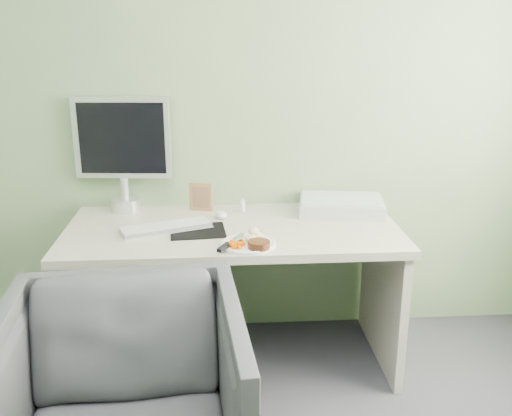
{
  "coord_description": "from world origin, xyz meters",
  "views": [
    {
      "loc": [
        -0.07,
        -0.97,
        1.64
      ],
      "look_at": [
        0.1,
        1.5,
        0.86
      ],
      "focal_mm": 40.0,
      "sensor_mm": 36.0,
      "label": 1
    }
  ],
  "objects": [
    {
      "name": "steak",
      "position": [
        0.1,
        1.31,
        0.76
      ],
      "size": [
        0.13,
        0.13,
        0.03
      ],
      "primitive_type": "cylinder",
      "rotation": [
        0.0,
        0.0,
        0.42
      ],
      "color": "black",
      "rests_on": "plate"
    },
    {
      "name": "eyedrop_bottle",
      "position": [
        0.06,
        1.86,
        0.76
      ],
      "size": [
        0.03,
        0.03,
        0.08
      ],
      "color": "white",
      "rests_on": "desk"
    },
    {
      "name": "desk_chair",
      "position": [
        -0.41,
        0.73,
        0.39
      ],
      "size": [
        0.89,
        0.91,
        0.77
      ],
      "primitive_type": "imported",
      "rotation": [
        0.0,
        0.0,
        0.08
      ],
      "color": "#333438",
      "rests_on": "floor"
    },
    {
      "name": "desk",
      "position": [
        0.0,
        1.62,
        0.55
      ],
      "size": [
        1.6,
        0.75,
        0.73
      ],
      "color": "beige",
      "rests_on": "floor"
    },
    {
      "name": "keyboard",
      "position": [
        -0.32,
        1.6,
        0.75
      ],
      "size": [
        0.44,
        0.27,
        0.02
      ],
      "primitive_type": "cube",
      "rotation": [
        0.0,
        0.0,
        0.37
      ],
      "color": "white",
      "rests_on": "desk"
    },
    {
      "name": "potato_pile",
      "position": [
        0.1,
        1.4,
        0.77
      ],
      "size": [
        0.12,
        0.1,
        0.06
      ],
      "primitive_type": "ellipsoid",
      "rotation": [
        0.0,
        0.0,
        0.36
      ],
      "color": "#A68751",
      "rests_on": "plate"
    },
    {
      "name": "wall_back",
      "position": [
        0.0,
        2.0,
        1.35
      ],
      "size": [
        3.5,
        0.0,
        3.5
      ],
      "primitive_type": "plane",
      "rotation": [
        1.57,
        0.0,
        0.0
      ],
      "color": "gray",
      "rests_on": "floor"
    },
    {
      "name": "plate",
      "position": [
        0.06,
        1.37,
        0.74
      ],
      "size": [
        0.24,
        0.24,
        0.01
      ],
      "primitive_type": "cylinder",
      "color": "white",
      "rests_on": "desk"
    },
    {
      "name": "monitor",
      "position": [
        -0.55,
        1.94,
        1.06
      ],
      "size": [
        0.49,
        0.15,
        0.59
      ],
      "rotation": [
        0.0,
        0.0,
        -0.09
      ],
      "color": "silver",
      "rests_on": "desk"
    },
    {
      "name": "computer_mouse",
      "position": [
        -0.05,
        1.76,
        0.75
      ],
      "size": [
        0.07,
        0.11,
        0.03
      ],
      "primitive_type": "ellipsoid",
      "rotation": [
        0.0,
        0.0,
        0.16
      ],
      "color": "white",
      "rests_on": "desk"
    },
    {
      "name": "mousepad",
      "position": [
        -0.17,
        1.57,
        0.73
      ],
      "size": [
        0.27,
        0.24,
        0.0
      ],
      "primitive_type": "cube",
      "rotation": [
        0.0,
        0.0,
        0.08
      ],
      "color": "black",
      "rests_on": "desk"
    },
    {
      "name": "scanner",
      "position": [
        0.57,
        1.82,
        0.76
      ],
      "size": [
        0.47,
        0.35,
        0.07
      ],
      "primitive_type": "cube",
      "rotation": [
        0.0,
        0.0,
        -0.17
      ],
      "color": "#ACAEB4",
      "rests_on": "desk"
    },
    {
      "name": "photo_frame",
      "position": [
        -0.16,
        1.89,
        0.81
      ],
      "size": [
        0.12,
        0.04,
        0.15
      ],
      "primitive_type": "cube",
      "rotation": [
        0.0,
        0.0,
        -0.25
      ],
      "color": "#8F6442",
      "rests_on": "desk"
    },
    {
      "name": "carrot_heap",
      "position": [
        0.01,
        1.32,
        0.76
      ],
      "size": [
        0.07,
        0.07,
        0.04
      ],
      "primitive_type": "cube",
      "rotation": [
        0.0,
        0.0,
        -0.34
      ],
      "color": "#FA6505",
      "rests_on": "plate"
    },
    {
      "name": "steak_knife",
      "position": [
        -0.03,
        1.33,
        0.75
      ],
      "size": [
        0.13,
        0.22,
        0.02
      ],
      "rotation": [
        0.0,
        0.0,
        1.09
      ],
      "color": "silver",
      "rests_on": "plate"
    }
  ]
}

